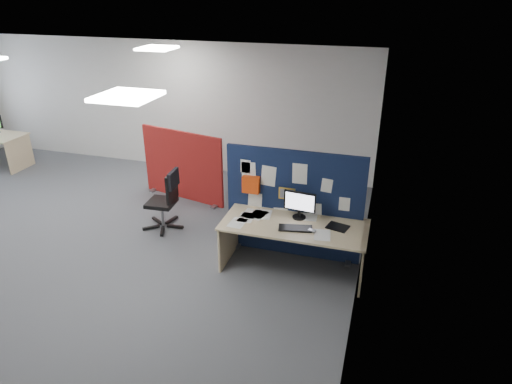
% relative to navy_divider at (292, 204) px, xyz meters
% --- Properties ---
extents(floor, '(9.00, 9.00, 0.00)m').
position_rel_navy_divider_xyz_m(floor, '(-3.46, -0.67, -0.83)').
color(floor, '#53565B').
rests_on(floor, ground).
extents(ceiling, '(9.00, 7.00, 0.02)m').
position_rel_navy_divider_xyz_m(ceiling, '(-3.46, -0.67, 1.87)').
color(ceiling, white).
rests_on(ceiling, wall_back).
extents(wall_back, '(9.00, 0.02, 2.70)m').
position_rel_navy_divider_xyz_m(wall_back, '(-3.46, 2.83, 0.52)').
color(wall_back, silver).
rests_on(wall_back, floor).
extents(wall_right, '(0.02, 7.00, 2.70)m').
position_rel_navy_divider_xyz_m(wall_right, '(1.04, -0.67, 0.52)').
color(wall_right, silver).
rests_on(wall_right, floor).
extents(ceiling_lights, '(4.10, 4.10, 0.04)m').
position_rel_navy_divider_xyz_m(ceiling_lights, '(-3.13, -0.00, 1.84)').
color(ceiling_lights, white).
rests_on(ceiling_lights, ceiling).
extents(navy_divider, '(2.00, 0.30, 1.65)m').
position_rel_navy_divider_xyz_m(navy_divider, '(0.00, 0.00, 0.00)').
color(navy_divider, black).
rests_on(navy_divider, floor).
extents(main_desk, '(2.00, 0.89, 0.73)m').
position_rel_navy_divider_xyz_m(main_desk, '(0.12, -0.35, -0.26)').
color(main_desk, '#CFB085').
rests_on(main_desk, floor).
extents(monitor_main, '(0.45, 0.19, 0.40)m').
position_rel_navy_divider_xyz_m(monitor_main, '(0.14, -0.20, 0.12)').
color(monitor_main, black).
rests_on(monitor_main, main_desk).
extents(keyboard, '(0.48, 0.26, 0.02)m').
position_rel_navy_divider_xyz_m(keyboard, '(0.16, -0.53, -0.09)').
color(keyboard, black).
rests_on(keyboard, main_desk).
extents(mouse, '(0.11, 0.09, 0.03)m').
position_rel_navy_divider_xyz_m(mouse, '(0.39, -0.54, -0.08)').
color(mouse, gray).
rests_on(mouse, main_desk).
extents(paper_tray, '(0.33, 0.28, 0.01)m').
position_rel_navy_divider_xyz_m(paper_tray, '(0.70, -0.33, -0.09)').
color(paper_tray, black).
rests_on(paper_tray, main_desk).
extents(red_divider, '(1.73, 0.44, 1.32)m').
position_rel_navy_divider_xyz_m(red_divider, '(-2.37, 1.33, -0.18)').
color(red_divider, maroon).
rests_on(red_divider, floor).
extents(office_chair, '(0.66, 0.68, 1.02)m').
position_rel_navy_divider_xyz_m(office_chair, '(-2.12, 0.18, -0.25)').
color(office_chair, black).
rests_on(office_chair, floor).
extents(desk_papers, '(1.42, 0.80, 0.00)m').
position_rel_navy_divider_xyz_m(desk_papers, '(-0.25, -0.36, -0.10)').
color(desk_papers, white).
rests_on(desk_papers, main_desk).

